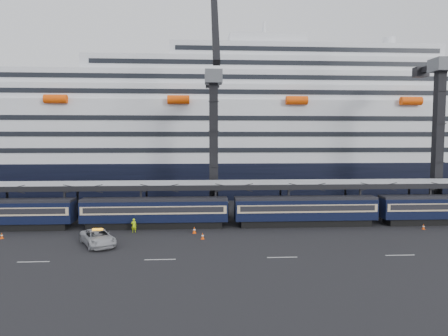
{
  "coord_description": "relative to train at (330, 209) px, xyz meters",
  "views": [
    {
      "loc": [
        -22.08,
        -42.23,
        11.8
      ],
      "look_at": [
        -18.94,
        10.0,
        7.84
      ],
      "focal_mm": 32.0,
      "sensor_mm": 36.0,
      "label": 1
    }
  ],
  "objects": [
    {
      "name": "ground",
      "position": [
        4.65,
        -10.0,
        -2.2
      ],
      "size": [
        260.0,
        260.0,
        0.0
      ],
      "primitive_type": "plane",
      "color": "black",
      "rests_on": "ground"
    },
    {
      "name": "traffic_cone_b",
      "position": [
        -18.18,
        -3.45,
        -1.77
      ],
      "size": [
        0.43,
        0.43,
        0.87
      ],
      "color": "#FF4E08",
      "rests_on": "ground"
    },
    {
      "name": "train",
      "position": [
        0.0,
        0.0,
        0.0
      ],
      "size": [
        133.05,
        3.0,
        4.05
      ],
      "color": "black",
      "rests_on": "ground"
    },
    {
      "name": "canopy",
      "position": [
        4.65,
        4.0,
        3.05
      ],
      "size": [
        130.0,
        6.25,
        5.53
      ],
      "color": "#9D9FA5",
      "rests_on": "ground"
    },
    {
      "name": "worker",
      "position": [
        -25.74,
        -2.5,
        -1.32
      ],
      "size": [
        0.67,
        0.46,
        1.76
      ],
      "primitive_type": "imported",
      "rotation": [
        0.0,
        0.0,
        3.21
      ],
      "color": "#C0F00C",
      "rests_on": "ground"
    },
    {
      "name": "traffic_cone_d",
      "position": [
        11.39,
        -3.05,
        -1.85
      ],
      "size": [
        0.36,
        0.36,
        0.71
      ],
      "color": "#FF4E08",
      "rests_on": "ground"
    },
    {
      "name": "cruise_ship",
      "position": [
        3.57,
        35.99,
        10.14
      ],
      "size": [
        214.09,
        28.84,
        34.0
      ],
      "color": "black",
      "rests_on": "ground"
    },
    {
      "name": "traffic_cone_a",
      "position": [
        -40.71,
        -4.73,
        -1.84
      ],
      "size": [
        0.37,
        0.37,
        0.73
      ],
      "color": "#FF4E08",
      "rests_on": "ground"
    },
    {
      "name": "traffic_cone_c",
      "position": [
        -17.17,
        -6.37,
        -1.81
      ],
      "size": [
        0.39,
        0.39,
        0.78
      ],
      "color": "#FF4E08",
      "rests_on": "ground"
    },
    {
      "name": "crane_dark_near",
      "position": [
        -15.35,
        8.59,
        9.73
      ],
      "size": [
        4.5,
        17.75,
        35.08
      ],
      "color": "#484B50",
      "rests_on": "ground"
    },
    {
      "name": "pickup_truck",
      "position": [
        -28.7,
        -8.34,
        -1.35
      ],
      "size": [
        5.38,
        6.74,
        1.7
      ],
      "primitive_type": "imported",
      "rotation": [
        0.0,
        0.0,
        0.49
      ],
      "color": "#A1A3A8",
      "rests_on": "ground"
    },
    {
      "name": "crane_dark_mid",
      "position": [
        19.65,
        7.59,
        11.16
      ],
      "size": [
        4.5,
        18.24,
        39.64
      ],
      "color": "#484B50",
      "rests_on": "ground"
    }
  ]
}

